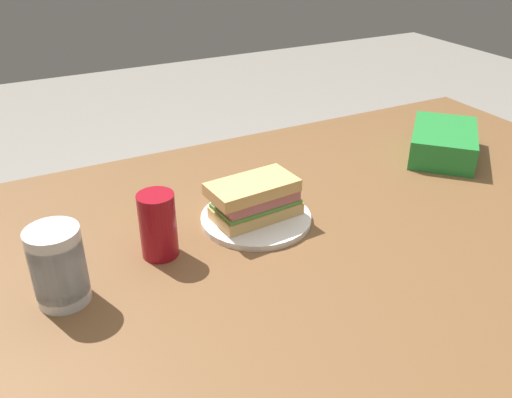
% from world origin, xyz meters
% --- Properties ---
extents(dining_table, '(1.74, 0.96, 0.74)m').
position_xyz_m(dining_table, '(0.00, 0.00, 0.66)').
color(dining_table, brown).
rests_on(dining_table, ground_plane).
extents(paper_plate, '(0.22, 0.22, 0.01)m').
position_xyz_m(paper_plate, '(0.04, -0.07, 0.74)').
color(paper_plate, white).
rests_on(paper_plate, dining_table).
extents(sandwich, '(0.19, 0.11, 0.08)m').
position_xyz_m(sandwich, '(0.05, -0.07, 0.79)').
color(sandwich, '#DBB26B').
rests_on(sandwich, paper_plate).
extents(soda_can_red, '(0.07, 0.07, 0.12)m').
position_xyz_m(soda_can_red, '(0.25, -0.05, 0.80)').
color(soda_can_red, maroon).
rests_on(soda_can_red, dining_table).
extents(chip_bag, '(0.27, 0.27, 0.07)m').
position_xyz_m(chip_bag, '(-0.52, -0.14, 0.77)').
color(chip_bag, '#268C38').
rests_on(chip_bag, dining_table).
extents(plastic_cup_stack, '(0.08, 0.08, 0.13)m').
position_xyz_m(plastic_cup_stack, '(0.43, 0.01, 0.80)').
color(plastic_cup_stack, silver).
rests_on(plastic_cup_stack, dining_table).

